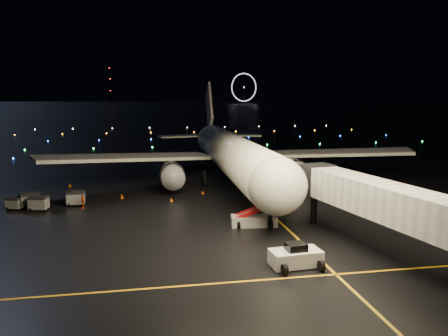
{
  "coord_description": "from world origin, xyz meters",
  "views": [
    {
      "loc": [
        -2.33,
        -40.24,
        13.83
      ],
      "look_at": [
        7.05,
        12.0,
        5.0
      ],
      "focal_mm": 35.0,
      "sensor_mm": 36.0,
      "label": 1
    }
  ],
  "objects_px": {
    "pushback_tug": "(296,255)",
    "belt_loader": "(254,210)",
    "crew_c": "(83,202)",
    "baggage_cart_3": "(14,203)",
    "baggage_cart_1": "(39,203)",
    "baggage_cart_2": "(30,200)",
    "airliner": "(229,131)",
    "baggage_cart_0": "(76,198)"
  },
  "relations": [
    {
      "from": "crew_c",
      "to": "baggage_cart_1",
      "type": "bearing_deg",
      "value": -101.17
    },
    {
      "from": "pushback_tug",
      "to": "crew_c",
      "type": "height_order",
      "value": "pushback_tug"
    },
    {
      "from": "pushback_tug",
      "to": "belt_loader",
      "type": "distance_m",
      "value": 11.61
    },
    {
      "from": "pushback_tug",
      "to": "belt_loader",
      "type": "bearing_deg",
      "value": 88.31
    },
    {
      "from": "baggage_cart_3",
      "to": "crew_c",
      "type": "bearing_deg",
      "value": 12.94
    },
    {
      "from": "belt_loader",
      "to": "baggage_cart_0",
      "type": "bearing_deg",
      "value": 154.38
    },
    {
      "from": "belt_loader",
      "to": "baggage_cart_0",
      "type": "xyz_separation_m",
      "value": [
        -20.2,
        12.74,
        -0.81
      ]
    },
    {
      "from": "pushback_tug",
      "to": "airliner",
      "type": "bearing_deg",
      "value": 83.41
    },
    {
      "from": "baggage_cart_1",
      "to": "baggage_cart_2",
      "type": "bearing_deg",
      "value": 143.67
    },
    {
      "from": "baggage_cart_3",
      "to": "pushback_tug",
      "type": "bearing_deg",
      "value": -21.19
    },
    {
      "from": "baggage_cart_2",
      "to": "airliner",
      "type": "bearing_deg",
      "value": -0.19
    },
    {
      "from": "belt_loader",
      "to": "baggage_cart_2",
      "type": "relative_size",
      "value": 3.26
    },
    {
      "from": "crew_c",
      "to": "baggage_cart_3",
      "type": "relative_size",
      "value": 0.94
    },
    {
      "from": "baggage_cart_1",
      "to": "baggage_cart_3",
      "type": "height_order",
      "value": "baggage_cart_1"
    },
    {
      "from": "belt_loader",
      "to": "baggage_cart_3",
      "type": "xyz_separation_m",
      "value": [
        -27.31,
        11.89,
        -0.98
      ]
    },
    {
      "from": "airliner",
      "to": "baggage_cart_1",
      "type": "xyz_separation_m",
      "value": [
        -26.03,
        -13.13,
        -7.42
      ]
    },
    {
      "from": "belt_loader",
      "to": "baggage_cart_0",
      "type": "height_order",
      "value": "belt_loader"
    },
    {
      "from": "pushback_tug",
      "to": "baggage_cart_3",
      "type": "relative_size",
      "value": 2.34
    },
    {
      "from": "airliner",
      "to": "belt_loader",
      "type": "bearing_deg",
      "value": -93.4
    },
    {
      "from": "pushback_tug",
      "to": "belt_loader",
      "type": "xyz_separation_m",
      "value": [
        -0.61,
        11.57,
        0.75
      ]
    },
    {
      "from": "pushback_tug",
      "to": "baggage_cart_1",
      "type": "bearing_deg",
      "value": 133.23
    },
    {
      "from": "airliner",
      "to": "baggage_cart_0",
      "type": "height_order",
      "value": "airliner"
    },
    {
      "from": "baggage_cart_1",
      "to": "baggage_cart_3",
      "type": "relative_size",
      "value": 1.18
    },
    {
      "from": "pushback_tug",
      "to": "baggage_cart_0",
      "type": "xyz_separation_m",
      "value": [
        -20.81,
        24.3,
        -0.07
      ]
    },
    {
      "from": "pushback_tug",
      "to": "belt_loader",
      "type": "height_order",
      "value": "belt_loader"
    },
    {
      "from": "airliner",
      "to": "pushback_tug",
      "type": "distance_m",
      "value": 36.32
    },
    {
      "from": "pushback_tug",
      "to": "crew_c",
      "type": "relative_size",
      "value": 2.48
    },
    {
      "from": "airliner",
      "to": "baggage_cart_0",
      "type": "xyz_separation_m",
      "value": [
        -21.97,
        -11.26,
        -7.39
      ]
    },
    {
      "from": "baggage_cart_0",
      "to": "baggage_cart_1",
      "type": "relative_size",
      "value": 1.04
    },
    {
      "from": "pushback_tug",
      "to": "baggage_cart_0",
      "type": "relative_size",
      "value": 1.92
    },
    {
      "from": "baggage_cart_2",
      "to": "pushback_tug",
      "type": "bearing_deg",
      "value": -65.34
    },
    {
      "from": "baggage_cart_2",
      "to": "crew_c",
      "type": "bearing_deg",
      "value": -35.34
    },
    {
      "from": "pushback_tug",
      "to": "baggage_cart_2",
      "type": "bearing_deg",
      "value": 132.85
    },
    {
      "from": "belt_loader",
      "to": "crew_c",
      "type": "height_order",
      "value": "belt_loader"
    },
    {
      "from": "baggage_cart_1",
      "to": "baggage_cart_3",
      "type": "xyz_separation_m",
      "value": [
        -3.05,
        1.02,
        -0.13
      ]
    },
    {
      "from": "belt_loader",
      "to": "baggage_cart_2",
      "type": "distance_m",
      "value": 28.58
    },
    {
      "from": "airliner",
      "to": "baggage_cart_2",
      "type": "relative_size",
      "value": 26.81
    },
    {
      "from": "crew_c",
      "to": "baggage_cart_0",
      "type": "height_order",
      "value": "baggage_cart_0"
    },
    {
      "from": "crew_c",
      "to": "baggage_cart_3",
      "type": "height_order",
      "value": "crew_c"
    },
    {
      "from": "crew_c",
      "to": "baggage_cart_3",
      "type": "bearing_deg",
      "value": -109.04
    },
    {
      "from": "pushback_tug",
      "to": "belt_loader",
      "type": "relative_size",
      "value": 0.58
    },
    {
      "from": "belt_loader",
      "to": "baggage_cart_3",
      "type": "bearing_deg",
      "value": 163.1
    }
  ]
}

